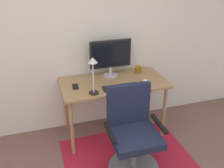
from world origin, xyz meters
TOP-DOWN VIEW (x-y plane):
  - wall_back at (0.00, 2.20)m, footprint 6.00×0.10m
  - area_rug at (0.49, 1.18)m, footprint 1.45×1.26m
  - desk at (0.49, 1.81)m, footprint 1.29×0.65m
  - monitor at (0.51, 1.99)m, footprint 0.52×0.18m
  - keyboard at (0.53, 1.63)m, footprint 0.43×0.13m
  - computer_mouse at (0.86, 1.66)m, footprint 0.06×0.10m
  - coffee_cup at (0.89, 1.98)m, footprint 0.09×0.09m
  - cell_phone at (0.02, 1.80)m, footprint 0.08×0.14m
  - desk_lamp at (0.19, 1.58)m, footprint 0.11×0.11m
  - office_chair at (0.49, 1.14)m, footprint 0.58×0.55m

SIDE VIEW (x-z plane):
  - area_rug at x=0.49m, z-range 0.00..0.01m
  - office_chair at x=0.49m, z-range -0.09..0.86m
  - desk at x=0.49m, z-range 0.29..1.04m
  - cell_phone at x=0.02m, z-range 0.75..0.76m
  - keyboard at x=0.53m, z-range 0.75..0.76m
  - computer_mouse at x=0.86m, z-range 0.75..0.78m
  - coffee_cup at x=0.89m, z-range 0.75..0.84m
  - monitor at x=0.51m, z-range 0.79..1.26m
  - desk_lamp at x=0.19m, z-range 0.83..1.26m
  - wall_back at x=0.00m, z-range 0.00..2.60m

